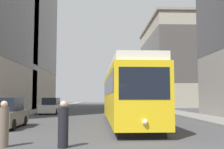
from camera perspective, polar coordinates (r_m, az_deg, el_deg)
The scene contains 10 objects.
sidewalk_left at distance 48.60m, azimuth -12.32°, elevation -6.91°, with size 2.84×120.00×0.15m, color gray.
sidewalk_right at distance 48.65m, azimuth 8.53°, elevation -6.96°, with size 2.84×120.00×0.15m, color gray.
streetcar at distance 18.86m, azimuth 2.97°, elevation -4.10°, with size 2.92×15.01×3.89m.
transit_bus at distance 35.83m, azimuth 5.43°, elevation -4.74°, with size 3.01×11.60×3.45m.
parked_car_left_near at distance 17.64m, azimuth -21.74°, elevation -7.79°, with size 2.03×4.33×1.82m.
parked_car_left_mid at distance 31.61m, azimuth -12.85°, elevation -6.61°, with size 1.90×4.98×1.82m.
pedestrian_crossing_near at distance 10.13m, azimuth -10.34°, elevation -10.69°, with size 0.38×0.38×1.71m.
pedestrian_crossing_far at distance 10.86m, azimuth -22.08°, elevation -10.02°, with size 0.38×0.38×1.71m.
building_left_midblock at distance 52.54m, azimuth -20.89°, elevation 8.92°, with size 14.16×19.72×27.43m.
building_right_midblock at distance 61.98m, azimuth 13.20°, elevation 2.22°, with size 12.55×24.46×18.36m.
Camera 1 is at (-0.14, -7.81, 1.82)m, focal length 42.97 mm.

